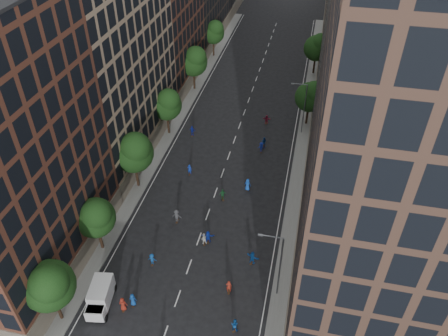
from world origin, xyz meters
name	(u,v)px	position (x,y,z in m)	size (l,w,h in m)	color
ground	(234,141)	(0.00, 40.00, 0.00)	(240.00, 240.00, 0.00)	black
sidewalk_left	(178,110)	(-12.00, 47.50, 0.07)	(4.00, 105.00, 0.15)	slate
sidewalk_right	(310,126)	(12.00, 47.50, 0.07)	(4.00, 105.00, 0.15)	slate
bldg_left_b	(95,44)	(-19.00, 35.00, 17.00)	(14.00, 26.00, 34.00)	#997F64
bldg_left_c	(153,11)	(-19.00, 58.00, 14.00)	(14.00, 20.00, 28.00)	#562E21
bldg_right_a	(392,159)	(19.00, 15.00, 18.00)	(14.00, 30.00, 36.00)	#483026
bldg_right_b	(373,46)	(19.00, 44.00, 16.50)	(14.00, 28.00, 33.00)	#5E584E
tree_left_0	(49,285)	(-11.01, 3.85, 5.96)	(5.20, 5.20, 8.83)	black
tree_left_1	(95,217)	(-11.02, 13.86, 5.55)	(4.80, 4.80, 8.21)	black
tree_left_2	(134,151)	(-10.99, 25.83, 6.36)	(5.60, 5.60, 9.45)	black
tree_left_3	(167,104)	(-11.02, 39.85, 5.82)	(5.00, 5.00, 8.58)	black
tree_left_4	(194,61)	(-11.00, 55.84, 6.10)	(5.40, 5.40, 9.08)	black
tree_left_5	(214,32)	(-11.02, 71.86, 5.68)	(4.80, 4.80, 8.33)	black
tree_right_a	(311,96)	(11.38, 47.85, 5.63)	(5.00, 5.00, 8.39)	black
tree_right_b	(318,47)	(11.39, 67.85, 5.96)	(5.20, 5.20, 8.83)	black
streetlamp_near	(278,263)	(10.37, 12.00, 5.17)	(2.64, 0.22, 9.06)	#595B60
streetlamp_far	(303,106)	(10.37, 45.00, 5.17)	(2.64, 0.22, 9.06)	#595B60
cargo_van	(100,296)	(-7.82, 6.56, 1.32)	(2.93, 4.99, 2.51)	white
skater_0	(133,300)	(-4.42, 7.22, 0.84)	(0.82, 0.53, 1.67)	#124092
skater_2	(235,325)	(6.88, 6.69, 0.84)	(0.82, 0.64, 1.69)	#124794
skater_3	(152,259)	(-4.31, 12.99, 0.79)	(1.02, 0.59, 1.58)	#124592
skater_4	(105,280)	(-8.50, 8.98, 0.83)	(0.97, 0.40, 1.65)	#121191
skater_5	(252,258)	(7.18, 15.70, 0.89)	(1.65, 0.52, 1.78)	navy
skater_6	(123,304)	(-5.21, 6.44, 0.90)	(0.88, 0.57, 1.80)	maroon
skater_7	(229,287)	(5.32, 11.12, 0.88)	(0.64, 0.42, 1.76)	#A02A1A
skater_8	(204,239)	(0.80, 17.40, 0.82)	(0.80, 0.62, 1.64)	silver
skater_9	(177,216)	(-3.59, 20.36, 0.96)	(1.24, 0.71, 1.92)	#404145
skater_10	(223,195)	(1.30, 25.88, 0.86)	(1.00, 0.42, 1.71)	#1B5C2D
skater_11	(208,237)	(1.25, 17.79, 0.87)	(1.61, 0.51, 1.74)	#1634B6
skater_12	(248,185)	(4.30, 28.57, 0.94)	(0.92, 0.60, 1.88)	#164AB8
skater_13	(190,170)	(-4.73, 30.25, 0.84)	(0.61, 0.40, 1.68)	#1536B2
skater_14	(264,142)	(4.97, 39.79, 0.80)	(0.78, 0.61, 1.60)	#123F95
skater_15	(261,147)	(4.80, 38.13, 0.84)	(1.09, 0.63, 1.69)	#122598
skater_16	(192,131)	(-7.12, 40.13, 0.93)	(1.09, 0.45, 1.86)	#122095
skater_17	(267,120)	(4.42, 46.62, 0.78)	(1.44, 0.46, 1.55)	#9F1A3A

